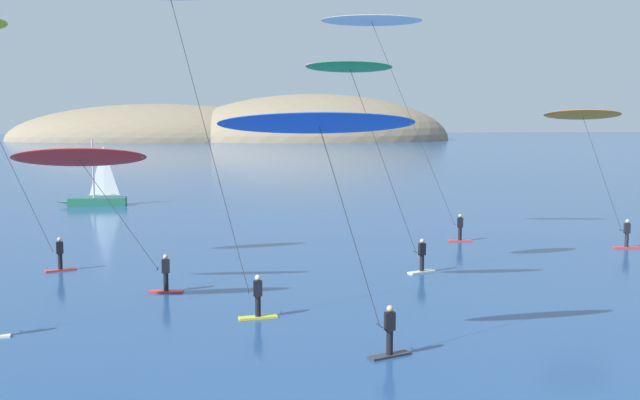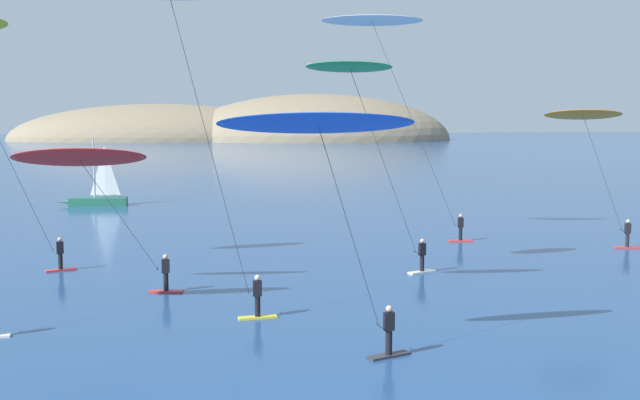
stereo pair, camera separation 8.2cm
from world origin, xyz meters
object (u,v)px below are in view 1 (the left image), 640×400
kitesurfer_red (85,166)px  kitesurfer_purple (178,21)px  kitesurfer_blue (325,139)px  kitesurfer_orange (587,125)px  kitesurfer_green (357,86)px  sailboat_near (94,198)px  kitesurfer_white (378,35)px

kitesurfer_red → kitesurfer_purple: kitesurfer_purple is taller
kitesurfer_red → kitesurfer_purple: size_ratio=0.57×
kitesurfer_blue → kitesurfer_purple: 8.50m
kitesurfer_orange → kitesurfer_green: 16.18m
kitesurfer_green → kitesurfer_orange: bearing=24.5°
sailboat_near → kitesurfer_white: bearing=-47.2°
kitesurfer_blue → kitesurfer_orange: size_ratio=0.98×
kitesurfer_white → kitesurfer_green: bearing=-106.3°
kitesurfer_blue → kitesurfer_green: kitesurfer_green is taller
kitesurfer_blue → sailboat_near: bearing=106.9°
kitesurfer_orange → kitesurfer_green: bearing=-155.5°
kitesurfer_purple → kitesurfer_orange: bearing=31.1°
kitesurfer_green → kitesurfer_red: kitesurfer_green is taller
kitesurfer_blue → kitesurfer_red: 14.12m
kitesurfer_blue → kitesurfer_green: bearing=75.6°
sailboat_near → kitesurfer_orange: bearing=-39.5°
kitesurfer_red → sailboat_near: bearing=98.0°
kitesurfer_red → kitesurfer_white: bearing=39.6°
kitesurfer_white → kitesurfer_orange: bearing=-20.2°
kitesurfer_red → kitesurfer_green: bearing=8.6°
sailboat_near → kitesurfer_green: bearing=-62.5°
kitesurfer_orange → kitesurfer_purple: bearing=-148.9°
sailboat_near → kitesurfer_orange: 41.51m
kitesurfer_purple → kitesurfer_white: 21.01m
kitesurfer_orange → kitesurfer_purple: (-22.54, -13.58, 4.07)m
kitesurfer_blue → kitesurfer_white: 25.01m
kitesurfer_orange → kitesurfer_white: (-11.45, 4.21, 5.39)m
kitesurfer_blue → kitesurfer_red: bearing=129.5°
kitesurfer_red → kitesurfer_white: (15.35, 12.71, 6.98)m
kitesurfer_green → kitesurfer_purple: kitesurfer_purple is taller
kitesurfer_orange → kitesurfer_green: size_ratio=0.79×
sailboat_near → kitesurfer_red: (4.85, -34.54, 4.98)m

